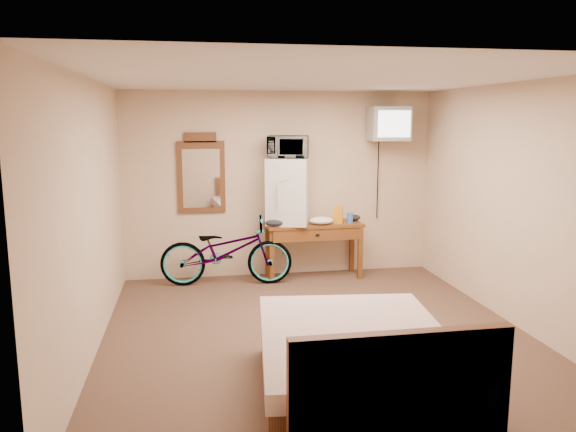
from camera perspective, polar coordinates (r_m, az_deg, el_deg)
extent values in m
plane|color=#483324|center=(5.75, 2.90, -11.89)|extent=(4.60, 4.60, 0.00)
plane|color=silver|center=(5.36, 3.13, 13.80)|extent=(4.60, 4.60, 0.00)
cube|color=#C6AB8C|center=(7.65, -0.82, 3.23)|extent=(4.20, 0.04, 2.50)
cube|color=#C6AB8C|center=(3.26, 12.06, -5.95)|extent=(4.20, 0.04, 2.50)
cube|color=#C6AB8C|center=(5.36, -19.45, -0.16)|extent=(0.04, 4.60, 2.50)
cube|color=#C6AB8C|center=(6.23, 22.21, 0.99)|extent=(0.04, 4.60, 2.50)
cube|color=white|center=(7.68, -1.39, 0.76)|extent=(0.08, 0.01, 0.13)
cube|color=brown|center=(7.56, 2.61, -0.86)|extent=(1.31, 0.53, 0.04)
cube|color=brown|center=(7.34, -1.65, -4.17)|extent=(0.06, 0.06, 0.71)
cube|color=brown|center=(7.60, 7.34, -3.76)|extent=(0.06, 0.06, 0.71)
cube|color=brown|center=(7.72, -2.08, -3.46)|extent=(0.06, 0.06, 0.71)
cube|color=brown|center=(7.97, 6.49, -3.10)|extent=(0.06, 0.06, 0.71)
cube|color=brown|center=(7.37, 2.97, -1.93)|extent=(1.18, 0.07, 0.16)
cube|color=black|center=(7.35, 3.00, -1.96)|extent=(0.05, 0.02, 0.03)
cube|color=silver|center=(7.43, 0.00, 2.55)|extent=(0.66, 0.65, 0.88)
cube|color=#A0A09B|center=(7.15, 0.36, 3.68)|extent=(0.53, 0.01, 0.00)
cylinder|color=#A0A09B|center=(7.15, -1.16, 1.84)|extent=(0.02, 0.02, 0.32)
imported|color=silver|center=(7.38, 0.01, 7.04)|extent=(0.59, 0.47, 0.29)
cube|color=orange|center=(7.52, 5.14, 0.14)|extent=(0.13, 0.11, 0.24)
cylinder|color=blue|center=(7.57, 6.31, -0.20)|extent=(0.08, 0.08, 0.14)
ellipsoid|color=white|center=(7.45, 3.41, -0.47)|extent=(0.32, 0.25, 0.10)
ellipsoid|color=black|center=(7.30, -1.30, -0.66)|extent=(0.27, 0.20, 0.10)
ellipsoid|color=black|center=(7.76, 6.70, -0.16)|extent=(0.18, 0.15, 0.08)
cube|color=black|center=(7.94, 9.50, 8.47)|extent=(0.14, 0.02, 0.14)
cylinder|color=black|center=(7.90, 9.61, 8.46)|extent=(0.05, 0.30, 0.05)
cube|color=#A0A09B|center=(7.69, 10.18, 9.21)|extent=(0.54, 0.47, 0.45)
cube|color=white|center=(7.49, 10.76, 9.18)|extent=(0.43, 0.04, 0.34)
cube|color=black|center=(7.90, 9.64, 9.24)|extent=(0.32, 0.04, 0.28)
cube|color=brown|center=(7.52, -8.80, 3.95)|extent=(0.62, 0.04, 0.94)
cube|color=brown|center=(7.49, -8.90, 7.90)|extent=(0.42, 0.04, 0.13)
cube|color=white|center=(7.51, -8.79, 3.79)|extent=(0.49, 0.01, 0.77)
imported|color=black|center=(7.31, -6.29, -3.55)|extent=(1.74, 0.73, 0.89)
cube|color=brown|center=(4.52, 6.72, -15.47)|extent=(1.56, 1.97, 0.40)
cube|color=beige|center=(4.42, 6.79, -12.54)|extent=(1.61, 2.01, 0.14)
cube|color=brown|center=(3.55, 11.43, -16.71)|extent=(1.38, 0.08, 0.70)
ellipsoid|color=silver|center=(3.71, 4.87, -14.82)|extent=(0.57, 0.35, 0.20)
ellipsoid|color=silver|center=(3.91, 14.27, -13.76)|extent=(0.57, 0.35, 0.20)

